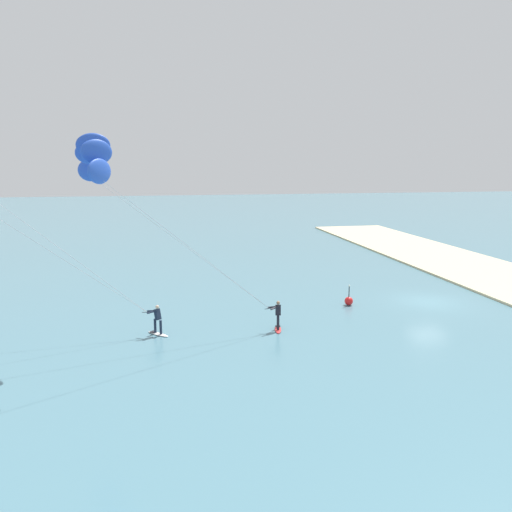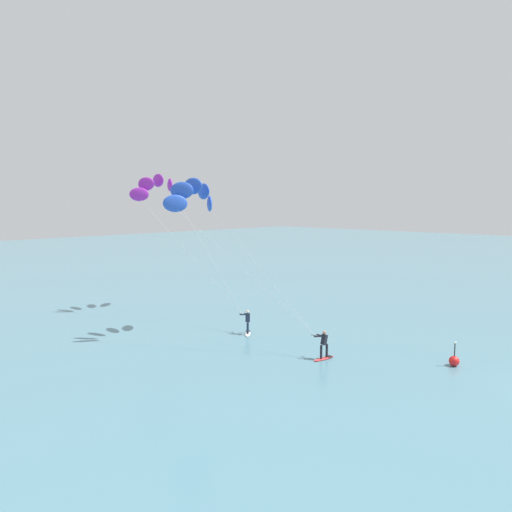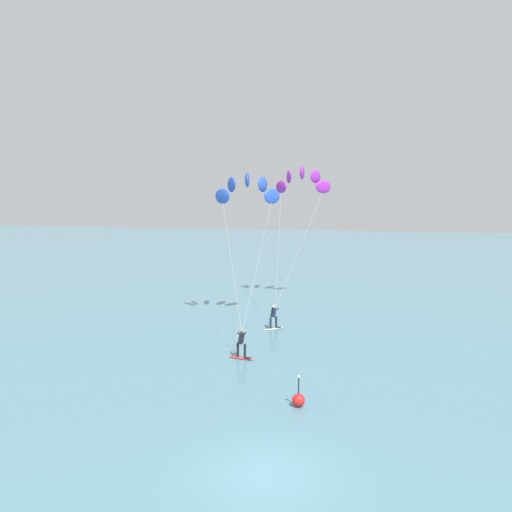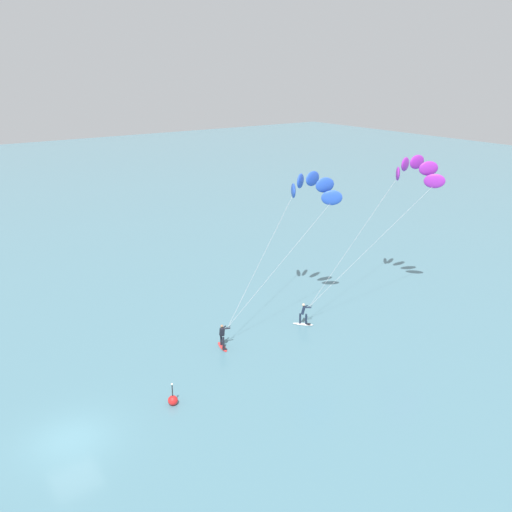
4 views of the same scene
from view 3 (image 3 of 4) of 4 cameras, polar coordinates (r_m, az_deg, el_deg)
name	(u,v)px [view 3 (image 3 of 4)]	position (r m, az deg, el deg)	size (l,w,h in m)	color
ground_plane	(265,474)	(18.41, 1.02, -22.68)	(240.00, 240.00, 0.00)	slate
kitesurfer_nearshore	(301,185)	(44.69, 4.94, 7.71)	(4.99, 12.30, 11.47)	white
kitesurfer_mid_water	(247,194)	(37.22, -0.99, 6.78)	(5.27, 10.75, 10.66)	red
marker_buoy	(299,400)	(23.30, 4.66, -15.36)	(0.56, 0.56, 1.38)	red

